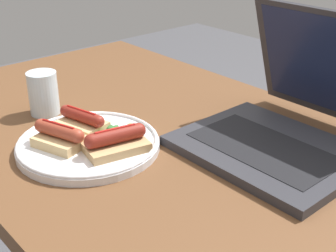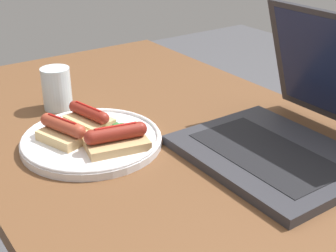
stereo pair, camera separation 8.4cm
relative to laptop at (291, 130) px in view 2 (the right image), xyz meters
The scene contains 8 objects.
desk 0.23m from the laptop, 128.70° to the right, with size 1.39×0.72×0.76m.
laptop is the anchor object (origin of this frame).
plate 0.38m from the laptop, 129.15° to the right, with size 0.27×0.27×0.02m.
sausage_toast_left 0.42m from the laptop, 127.31° to the right, with size 0.11×0.09×0.05m.
sausage_toast_middle 0.32m from the laptop, 122.92° to the right, with size 0.09×0.12×0.05m.
sausage_toast_right 0.40m from the laptop, 138.30° to the right, with size 0.11×0.08×0.04m.
salad_pile 0.32m from the laptop, 137.06° to the right, with size 0.09×0.08×0.01m.
drinking_glass 0.52m from the laptop, 148.35° to the right, with size 0.06×0.06×0.09m.
Camera 2 is at (0.62, -0.47, 1.18)m, focal length 50.00 mm.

